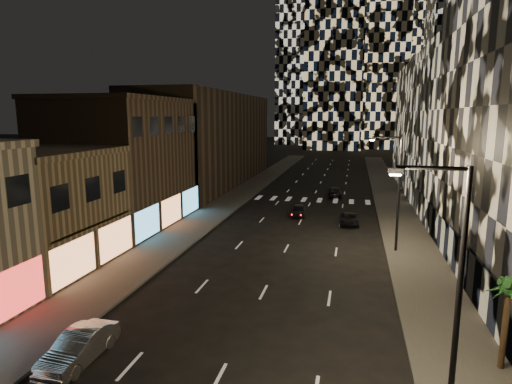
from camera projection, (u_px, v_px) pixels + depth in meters
The scene contains 16 objects.
sidewalk_left at pixel (237, 196), 57.20m from camera, with size 4.00×120.00×0.15m, color #47443F.
sidewalk_right at pixel (393, 203), 52.79m from camera, with size 4.00×120.00×0.15m, color #47443F.
curb_left at pixel (252, 197), 56.73m from camera, with size 0.20×120.00×0.15m, color #4C4C47.
curb_right at pixel (375, 202), 53.25m from camera, with size 0.20×120.00×0.15m, color #4C4C47.
retail_tan at pixel (32, 211), 30.23m from camera, with size 10.00×10.00×8.00m, color olive.
retail_brown at pixel (123, 164), 41.87m from camera, with size 10.00×15.00×12.00m, color #463727.
retail_filler_left at pixel (211, 139), 67.12m from camera, with size 10.00×40.00×14.00m, color #463727.
midrise_base at pixel (464, 260), 27.56m from camera, with size 0.60×25.00×3.00m, color #383838.
midrise_filler_right at pixel (472, 129), 55.73m from camera, with size 16.00×40.00×18.00m, color #232326.
streetlight_near at pixel (452, 282), 13.85m from camera, with size 2.55×0.25×9.00m.
streetlight_far at pixel (396, 185), 33.03m from camera, with size 2.55×0.25×9.00m.
car_silver_parked at pixel (79, 347), 18.67m from camera, with size 1.47×4.21×1.39m, color gray.
car_dark_midlane at pixel (299, 210), 45.94m from camera, with size 1.49×3.70×1.26m, color black.
car_dark_oncoming at pixel (335, 192), 57.04m from camera, with size 1.78×4.38×1.27m, color black.
car_dark_rightlane at pixel (349, 219), 42.42m from camera, with size 1.85×4.00×1.11m, color black.
palm_tree at pixel (508, 295), 17.54m from camera, with size 2.01×2.01×3.96m.
Camera 1 is at (5.09, -4.21, 10.66)m, focal length 30.00 mm.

